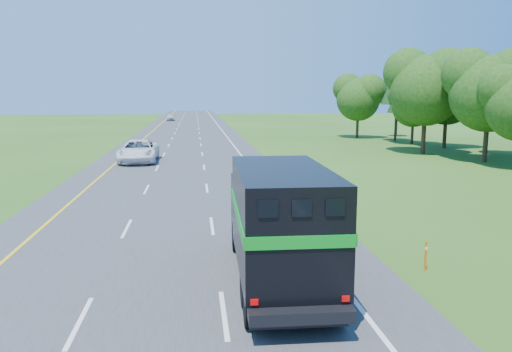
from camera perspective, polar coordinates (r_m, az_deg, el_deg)
The scene contains 6 objects.
road at distance 51.65m, azimuth -8.25°, elevation 2.84°, with size 15.00×260.00×0.04m, color #38383A.
lane_markings at distance 51.64m, azimuth -8.25°, elevation 2.87°, with size 11.15×260.00×0.01m.
horse_truck at distance 15.03m, azimuth 2.63°, elevation -5.14°, with size 2.80×8.28×3.63m.
white_suv at distance 43.81m, azimuth -13.26°, elevation 2.80°, with size 3.10×6.72×1.87m, color white.
far_car at distance 112.89m, azimuth -9.75°, elevation 6.63°, with size 1.74×4.31×1.47m, color #B8B8BF.
delineator at distance 17.47m, azimuth 18.83°, elevation -8.55°, with size 0.08×0.04×0.98m.
Camera 1 is at (1.17, -1.32, 5.72)m, focal length 35.00 mm.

